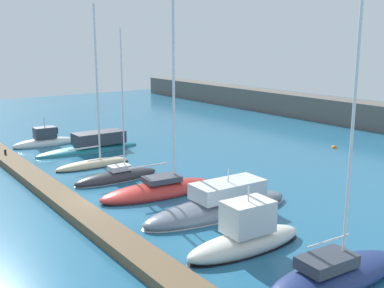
# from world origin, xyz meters

# --- Properties ---
(ground_plane) EXTENTS (120.00, 120.00, 0.00)m
(ground_plane) POSITION_xyz_m (0.00, 0.00, 0.00)
(ground_plane) COLOR #236084
(dock_pier) EXTENTS (45.30, 1.72, 0.54)m
(dock_pier) POSITION_xyz_m (0.00, -2.17, 0.27)
(dock_pier) COLOR brown
(dock_pier) RESTS_ON ground_plane
(motorboat_white_nearest) EXTENTS (1.83, 6.39, 3.23)m
(motorboat_white_nearest) POSITION_xyz_m (-19.63, 2.61, 0.44)
(motorboat_white_nearest) COLOR white
(motorboat_white_nearest) RESTS_ON ground_plane
(motorboat_teal_second) EXTENTS (2.62, 10.22, 2.78)m
(motorboat_teal_second) POSITION_xyz_m (-14.90, 5.41, 0.40)
(motorboat_teal_second) COLOR #19707F
(motorboat_teal_second) RESTS_ON ground_plane
(sailboat_sand_third) EXTENTS (1.60, 6.46, 13.20)m
(sailboat_sand_third) POSITION_xyz_m (-9.51, 3.14, 0.33)
(sailboat_sand_third) COLOR beige
(sailboat_sand_third) RESTS_ON ground_plane
(sailboat_charcoal_fourth) EXTENTS (1.84, 6.72, 11.27)m
(sailboat_charcoal_fourth) POSITION_xyz_m (-4.91, 2.98, 0.26)
(sailboat_charcoal_fourth) COLOR #2D2D33
(sailboat_charcoal_fourth) RESTS_ON ground_plane
(sailboat_red_fifth) EXTENTS (3.24, 8.48, 16.51)m
(sailboat_red_fifth) POSITION_xyz_m (-0.19, 3.70, 0.43)
(sailboat_red_fifth) COLOR #B72D28
(sailboat_red_fifth) RESTS_ON ground_plane
(motorboat_slate_sixth) EXTENTS (3.31, 10.41, 3.07)m
(motorboat_slate_sixth) POSITION_xyz_m (4.83, 4.95, 0.44)
(motorboat_slate_sixth) COLOR slate
(motorboat_slate_sixth) RESTS_ON ground_plane
(motorboat_ivory_seventh) EXTENTS (2.32, 6.90, 3.54)m
(motorboat_ivory_seventh) POSITION_xyz_m (9.58, 2.77, 0.70)
(motorboat_ivory_seventh) COLOR silver
(motorboat_ivory_seventh) RESTS_ON ground_plane
(sailboat_navy_eighth) EXTENTS (2.93, 7.48, 12.67)m
(sailboat_navy_eighth) POSITION_xyz_m (14.29, 3.66, 0.47)
(sailboat_navy_eighth) COLOR navy
(sailboat_navy_eighth) RESTS_ON ground_plane
(mooring_buoy_orange) EXTENTS (0.52, 0.52, 0.52)m
(mooring_buoy_orange) POSITION_xyz_m (-2.35, 24.78, 0.00)
(mooring_buoy_orange) COLOR orange
(mooring_buoy_orange) RESTS_ON ground_plane
(dock_bollard) EXTENTS (0.20, 0.20, 0.44)m
(dock_bollard) POSITION_xyz_m (-15.76, -2.17, 0.76)
(dock_bollard) COLOR black
(dock_bollard) RESTS_ON dock_pier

